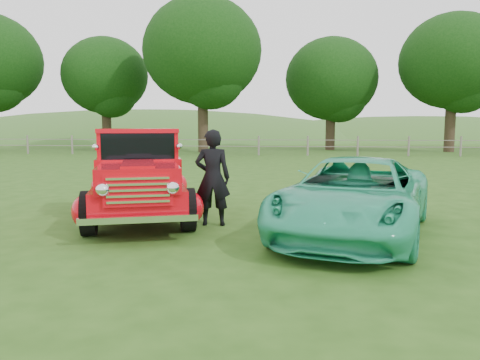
# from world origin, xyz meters

# --- Properties ---
(ground) EXTENTS (140.00, 140.00, 0.00)m
(ground) POSITION_xyz_m (0.00, 0.00, 0.00)
(ground) COLOR #264A13
(ground) RESTS_ON ground
(distant_hills) EXTENTS (116.00, 60.00, 18.00)m
(distant_hills) POSITION_xyz_m (-4.08, 59.46, -4.55)
(distant_hills) COLOR #375E22
(distant_hills) RESTS_ON ground
(fence_line) EXTENTS (48.00, 0.12, 1.20)m
(fence_line) POSITION_xyz_m (0.00, 22.00, 0.60)
(fence_line) COLOR slate
(fence_line) RESTS_ON ground
(tree_mid_west) EXTENTS (6.40, 6.40, 8.46)m
(tree_mid_west) POSITION_xyz_m (-12.00, 28.00, 5.55)
(tree_mid_west) COLOR black
(tree_mid_west) RESTS_ON ground
(tree_near_west) EXTENTS (8.00, 8.00, 10.42)m
(tree_near_west) POSITION_xyz_m (-4.00, 25.00, 6.80)
(tree_near_west) COLOR black
(tree_near_west) RESTS_ON ground
(tree_near_east) EXTENTS (6.80, 6.80, 8.33)m
(tree_near_east) POSITION_xyz_m (5.00, 29.00, 5.25)
(tree_near_east) COLOR black
(tree_near_east) RESTS_ON ground
(tree_mid_east) EXTENTS (7.20, 7.20, 9.44)m
(tree_mid_east) POSITION_xyz_m (13.00, 27.00, 6.17)
(tree_mid_east) COLOR black
(tree_mid_east) RESTS_ON ground
(red_pickup) EXTENTS (3.26, 5.28, 1.78)m
(red_pickup) POSITION_xyz_m (-1.29, 2.26, 0.80)
(red_pickup) COLOR black
(red_pickup) RESTS_ON ground
(teal_sedan) EXTENTS (3.51, 5.13, 1.30)m
(teal_sedan) POSITION_xyz_m (2.81, 1.04, 0.65)
(teal_sedan) COLOR #2BAE80
(teal_sedan) RESTS_ON ground
(man) EXTENTS (0.68, 0.48, 1.77)m
(man) POSITION_xyz_m (0.31, 1.59, 0.89)
(man) COLOR black
(man) RESTS_ON ground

